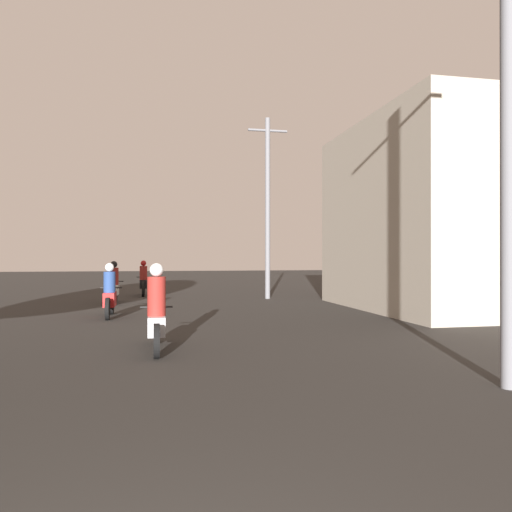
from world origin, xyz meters
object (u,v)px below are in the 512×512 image
(motorcycle_black, at_px, (143,282))
(motorcycle_red, at_px, (110,295))
(motorcycle_white, at_px, (114,286))
(utility_pole_near, at_px, (508,95))
(building_right_near, at_px, (435,216))
(motorcycle_silver, at_px, (156,316))
(utility_pole_far, at_px, (268,204))

(motorcycle_black, bearing_deg, motorcycle_red, -91.26)
(motorcycle_red, xyz_separation_m, motorcycle_white, (-0.21, 4.26, 0.02))
(motorcycle_red, bearing_deg, motorcycle_black, 93.40)
(motorcycle_red, distance_m, utility_pole_near, 10.89)
(motorcycle_red, bearing_deg, building_right_near, 9.79)
(motorcycle_silver, bearing_deg, motorcycle_black, 102.11)
(utility_pole_far, bearing_deg, building_right_near, -48.99)
(motorcycle_silver, distance_m, motorcycle_white, 9.67)
(motorcycle_silver, bearing_deg, motorcycle_red, 113.17)
(building_right_near, bearing_deg, motorcycle_black, 140.87)
(motorcycle_black, bearing_deg, motorcycle_silver, -83.47)
(utility_pole_far, bearing_deg, motorcycle_silver, -112.90)
(utility_pole_near, bearing_deg, utility_pole_far, 89.79)
(motorcycle_white, height_order, motorcycle_black, same)
(motorcycle_red, xyz_separation_m, utility_pole_near, (5.61, -8.80, 3.12))
(utility_pole_near, bearing_deg, motorcycle_red, 122.53)
(motorcycle_silver, relative_size, building_right_near, 0.26)
(motorcycle_silver, xyz_separation_m, motorcycle_black, (-0.50, 12.97, -0.01))
(motorcycle_white, distance_m, building_right_near, 11.27)
(building_right_near, bearing_deg, utility_pole_far, 131.01)
(motorcycle_silver, height_order, building_right_near, building_right_near)
(motorcycle_black, xyz_separation_m, utility_pole_near, (4.86, -16.47, 3.11))
(motorcycle_red, distance_m, building_right_near, 10.28)
(motorcycle_white, distance_m, motorcycle_black, 3.55)
(motorcycle_white, xyz_separation_m, utility_pole_near, (5.82, -13.05, 3.10))
(motorcycle_black, distance_m, utility_pole_near, 17.45)
(utility_pole_near, xyz_separation_m, utility_pole_far, (0.05, 13.93, 0.07))
(building_right_near, bearing_deg, motorcycle_white, 158.05)
(motorcycle_white, relative_size, utility_pole_far, 0.28)
(motorcycle_red, relative_size, building_right_near, 0.25)
(motorcycle_white, height_order, building_right_near, building_right_near)
(motorcycle_white, bearing_deg, building_right_near, -13.83)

